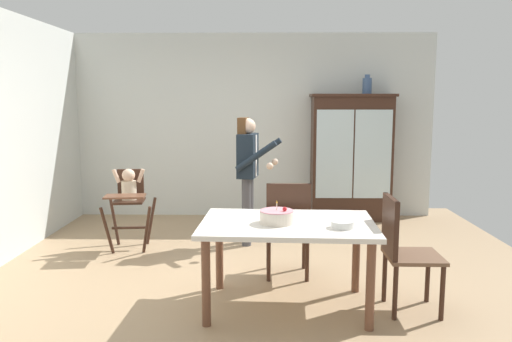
% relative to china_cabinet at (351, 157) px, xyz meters
% --- Properties ---
extents(ground_plane, '(6.24, 6.24, 0.00)m').
position_rel_china_cabinet_xyz_m(ground_plane, '(-1.43, -2.37, -0.92)').
color(ground_plane, tan).
extents(wall_back, '(5.32, 0.06, 2.70)m').
position_rel_china_cabinet_xyz_m(wall_back, '(-1.43, 0.26, 0.43)').
color(wall_back, silver).
rests_on(wall_back, ground_plane).
extents(china_cabinet, '(1.19, 0.48, 1.82)m').
position_rel_china_cabinet_xyz_m(china_cabinet, '(0.00, 0.00, 0.00)').
color(china_cabinet, '#382116').
rests_on(china_cabinet, ground_plane).
extents(ceramic_vase, '(0.13, 0.13, 0.27)m').
position_rel_china_cabinet_xyz_m(ceramic_vase, '(0.20, 0.00, 1.02)').
color(ceramic_vase, '#3D567F').
rests_on(ceramic_vase, china_cabinet).
extents(high_chair_with_toddler, '(0.63, 0.73, 0.95)m').
position_rel_china_cabinet_xyz_m(high_chair_with_toddler, '(-2.83, -1.50, -0.26)').
color(high_chair_with_toddler, '#382116').
rests_on(high_chair_with_toddler, ground_plane).
extents(adult_person, '(0.56, 0.55, 1.53)m').
position_rel_china_cabinet_xyz_m(adult_person, '(-1.45, -1.28, 0.05)').
color(adult_person, '#47474C').
rests_on(adult_person, ground_plane).
extents(dining_table, '(1.47, 1.02, 0.74)m').
position_rel_china_cabinet_xyz_m(dining_table, '(-1.07, -3.16, -0.27)').
color(dining_table, silver).
rests_on(dining_table, ground_plane).
extents(birthday_cake, '(0.28, 0.28, 0.19)m').
position_rel_china_cabinet_xyz_m(birthday_cake, '(-1.16, -3.21, -0.12)').
color(birthday_cake, beige).
rests_on(birthday_cake, dining_table).
extents(serving_bowl, '(0.18, 0.18, 0.05)m').
position_rel_china_cabinet_xyz_m(serving_bowl, '(-0.64, -3.35, -0.15)').
color(serving_bowl, silver).
rests_on(serving_bowl, dining_table).
extents(dining_chair_far_side, '(0.44, 0.44, 0.96)m').
position_rel_china_cabinet_xyz_m(dining_chair_far_side, '(-1.03, -2.47, -0.36)').
color(dining_chair_far_side, '#382116').
rests_on(dining_chair_far_side, ground_plane).
extents(dining_chair_right_end, '(0.45, 0.45, 0.96)m').
position_rel_china_cabinet_xyz_m(dining_chair_right_end, '(-0.13, -3.21, -0.36)').
color(dining_chair_right_end, '#382116').
rests_on(dining_chair_right_end, ground_plane).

